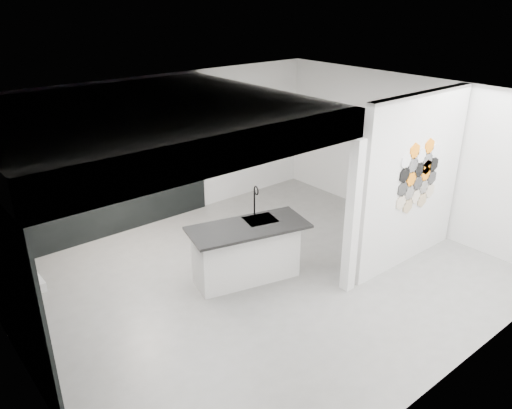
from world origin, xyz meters
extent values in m
cube|color=slate|center=(0.00, 0.00, -0.01)|extent=(7.00, 6.00, 0.01)
cube|color=silver|center=(2.23, -1.00, 1.40)|extent=(2.45, 0.15, 2.80)
cube|color=black|center=(-1.30, 2.97, 1.18)|extent=(4.40, 0.04, 2.35)
cube|color=silver|center=(-1.30, 1.00, 2.55)|extent=(4.40, 4.00, 0.40)
cube|color=silver|center=(0.82, -1.00, 1.18)|extent=(0.16, 0.16, 2.35)
cube|color=silver|center=(-1.30, -0.92, 2.55)|extent=(4.40, 0.16, 0.40)
cube|color=silver|center=(-3.24, 0.80, 0.85)|extent=(0.40, 0.60, 0.12)
cube|color=black|center=(-1.20, 2.87, 1.30)|extent=(3.00, 0.15, 0.04)
cube|color=silver|center=(-0.19, 0.19, 0.45)|extent=(1.68, 0.95, 0.91)
cube|color=black|center=(-0.21, 0.11, 0.93)|extent=(1.93, 1.21, 0.04)
cube|color=black|center=(0.08, 0.17, 0.94)|extent=(0.56, 0.51, 0.02)
cylinder|color=black|center=(0.13, 0.38, 1.16)|extent=(0.03, 0.03, 0.42)
torus|color=black|center=(0.12, 0.32, 1.37)|extent=(0.06, 0.15, 0.15)
cylinder|color=black|center=(-2.41, 2.87, 1.41)|extent=(0.28, 0.28, 0.19)
ellipsoid|color=black|center=(-0.45, 2.87, 1.39)|extent=(0.18, 0.18, 0.15)
cylinder|color=gray|center=(0.15, 2.87, 1.37)|extent=(0.18, 0.18, 0.10)
cylinder|color=gray|center=(0.15, 2.87, 1.38)|extent=(0.12, 0.12, 0.13)
cylinder|color=black|center=(-1.70, 2.87, 1.40)|extent=(0.07, 0.07, 0.16)
cylinder|color=black|center=(-1.89, 2.87, 1.36)|extent=(0.08, 0.08, 0.09)
cylinder|color=beige|center=(1.86, -1.09, 1.16)|extent=(0.26, 0.02, 0.26)
cylinder|color=#2D2D2D|center=(1.86, -1.09, 1.39)|extent=(0.26, 0.02, 0.26)
cylinder|color=black|center=(1.86, -1.09, 1.61)|extent=(0.26, 0.02, 0.26)
cylinder|color=white|center=(1.86, -1.09, 1.84)|extent=(0.26, 0.02, 0.26)
cylinder|color=tan|center=(2.06, -1.09, 1.05)|extent=(0.26, 0.02, 0.26)
cylinder|color=#66635E|center=(2.06, -1.09, 1.27)|extent=(0.26, 0.02, 0.26)
cylinder|color=orange|center=(2.06, -1.09, 1.50)|extent=(0.26, 0.02, 0.26)
cylinder|color=black|center=(2.06, -1.09, 1.73)|extent=(0.26, 0.02, 0.26)
cylinder|color=orange|center=(2.06, -1.09, 1.95)|extent=(0.26, 0.02, 0.26)
cylinder|color=beige|center=(2.25, -1.09, 1.16)|extent=(0.26, 0.02, 0.26)
cylinder|color=#2D2D2D|center=(2.25, -1.09, 1.39)|extent=(0.26, 0.02, 0.26)
cylinder|color=black|center=(2.25, -1.09, 1.61)|extent=(0.26, 0.02, 0.26)
cylinder|color=white|center=(2.25, -1.09, 1.84)|extent=(0.26, 0.02, 0.26)
cylinder|color=tan|center=(2.44, -1.09, 1.05)|extent=(0.26, 0.02, 0.26)
cylinder|color=#66635E|center=(2.44, -1.09, 1.27)|extent=(0.26, 0.02, 0.26)
cylinder|color=orange|center=(2.44, -1.09, 1.50)|extent=(0.26, 0.02, 0.26)
cylinder|color=black|center=(2.44, -1.09, 1.73)|extent=(0.26, 0.02, 0.26)
cylinder|color=orange|center=(2.44, -1.09, 1.95)|extent=(0.26, 0.02, 0.26)
cylinder|color=beige|center=(2.64, -1.09, 1.16)|extent=(0.26, 0.02, 0.26)
cylinder|color=#2D2D2D|center=(2.64, -1.09, 1.39)|extent=(0.26, 0.02, 0.26)
cylinder|color=black|center=(2.64, -1.09, 1.61)|extent=(0.26, 0.02, 0.26)
cylinder|color=white|center=(2.64, -1.09, 1.84)|extent=(0.26, 0.02, 0.26)
cylinder|color=orange|center=(2.44, -1.09, 1.61)|extent=(0.26, 0.02, 0.26)
camera|label=1|loc=(-4.37, -5.12, 4.18)|focal=35.00mm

